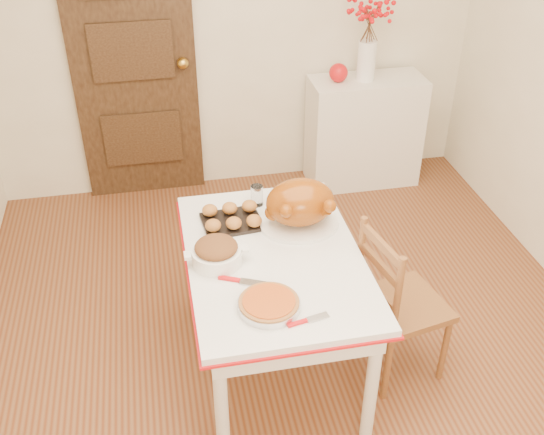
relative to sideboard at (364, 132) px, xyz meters
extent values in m
cube|color=#602C14|center=(-0.94, -1.78, -0.42)|extent=(3.50, 4.00, 0.00)
cube|color=#ECE6CA|center=(-0.94, 0.22, 0.83)|extent=(3.50, 0.00, 2.50)
cube|color=black|center=(-1.64, 0.19, 0.61)|extent=(0.85, 0.06, 2.06)
cube|color=silver|center=(0.00, 0.00, 0.00)|extent=(0.83, 0.37, 0.83)
sphere|color=red|center=(-0.23, 0.00, 0.48)|extent=(0.13, 0.13, 0.13)
cylinder|color=#B14813|center=(-1.15, -2.13, 0.34)|extent=(0.35, 0.35, 0.06)
cylinder|color=white|center=(-1.06, -1.32, 0.37)|extent=(0.08, 0.08, 0.11)
camera|label=1|loc=(-1.53, -4.10, 2.13)|focal=41.76mm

